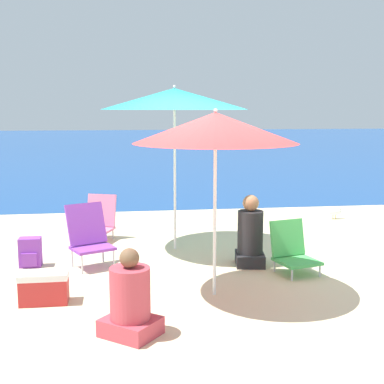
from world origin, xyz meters
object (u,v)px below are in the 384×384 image
object	(u,v)px
person_seated_far	(250,236)
person_seated_near	(130,302)
beach_umbrella_red	(215,128)
backpack_purple	(30,252)
beach_chair_green	(292,250)
beach_chair_pink	(99,220)
beach_umbrella_teal	(174,99)
seagull	(335,212)
cooler_box	(44,287)
beach_chair_purple	(89,235)

from	to	relation	value
person_seated_far	person_seated_near	bearing A→B (deg)	-119.93
beach_umbrella_red	backpack_purple	distance (m)	3.07
beach_umbrella_red	beach_chair_green	xyz separation A→B (m)	(1.12, 0.69, -1.55)
beach_chair_pink	person_seated_far	distance (m)	2.61
beach_umbrella_red	beach_umbrella_teal	bearing A→B (deg)	96.45
beach_chair_pink	seagull	world-z (taller)	beach_chair_pink
beach_chair_pink	backpack_purple	xyz separation A→B (m)	(-0.84, -1.33, -0.13)
beach_umbrella_teal	person_seated_far	distance (m)	2.21
beach_umbrella_red	cooler_box	size ratio (longest dim) A/B	3.99
person_seated_near	backpack_purple	size ratio (longest dim) A/B	2.14
beach_umbrella_teal	person_seated_near	size ratio (longest dim) A/B	2.90
person_seated_near	backpack_purple	world-z (taller)	person_seated_near
beach_umbrella_teal	beach_umbrella_red	world-z (taller)	beach_umbrella_teal
backpack_purple	person_seated_near	bearing A→B (deg)	-61.99
beach_umbrella_red	person_seated_near	size ratio (longest dim) A/B	2.51
beach_umbrella_red	person_seated_near	xyz separation A→B (m)	(-0.95, -0.95, -1.52)
beach_umbrella_red	person_seated_far	distance (m)	1.91
beach_chair_purple	person_seated_far	xyz separation A→B (m)	(2.09, -0.25, -0.03)
beach_chair_pink	backpack_purple	distance (m)	1.58
beach_chair_green	beach_chair_purple	xyz separation A→B (m)	(-2.54, 0.62, 0.13)
beach_umbrella_red	person_seated_far	size ratio (longest dim) A/B	2.18
backpack_purple	cooler_box	size ratio (longest dim) A/B	0.75
person_seated_far	beach_chair_green	bearing A→B (deg)	-29.97
beach_umbrella_teal	backpack_purple	xyz separation A→B (m)	(-1.96, -0.60, -1.99)
beach_umbrella_teal	beach_chair_pink	world-z (taller)	beach_umbrella_teal
person_seated_near	backpack_purple	distance (m)	2.65
beach_umbrella_red	backpack_purple	xyz separation A→B (m)	(-2.19, 1.39, -1.65)
beach_umbrella_teal	beach_chair_pink	bearing A→B (deg)	147.12
beach_umbrella_red	seagull	size ratio (longest dim) A/B	7.60
beach_umbrella_teal	cooler_box	bearing A→B (deg)	-128.87
seagull	cooler_box	bearing A→B (deg)	-142.15
beach_chair_green	beach_chair_pink	distance (m)	3.19
person_seated_far	beach_chair_purple	bearing A→B (deg)	-178.07
person_seated_far	backpack_purple	size ratio (longest dim) A/B	2.45
beach_umbrella_teal	backpack_purple	bearing A→B (deg)	-162.94
beach_chair_pink	person_seated_far	size ratio (longest dim) A/B	0.75
beach_umbrella_teal	person_seated_near	world-z (taller)	beach_umbrella_teal
beach_umbrella_teal	cooler_box	size ratio (longest dim) A/B	4.62
beach_umbrella_teal	person_seated_far	xyz separation A→B (m)	(0.89, -0.94, -1.79)
person_seated_near	cooler_box	distance (m)	1.30
beach_chair_green	seagull	distance (m)	3.54
beach_chair_pink	person_seated_far	bearing A→B (deg)	-18.59
beach_umbrella_teal	beach_chair_pink	size ratio (longest dim) A/B	3.38
beach_umbrella_teal	beach_chair_green	xyz separation A→B (m)	(1.34, -1.30, -1.89)
beach_umbrella_red	cooler_box	distance (m)	2.48
backpack_purple	seagull	world-z (taller)	backpack_purple
beach_umbrella_teal	person_seated_far	size ratio (longest dim) A/B	2.53
beach_umbrella_teal	seagull	bearing A→B (deg)	28.47
beach_chair_green	beach_umbrella_teal	bearing A→B (deg)	120.83
person_seated_near	beach_umbrella_red	bearing A→B (deg)	-5.61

